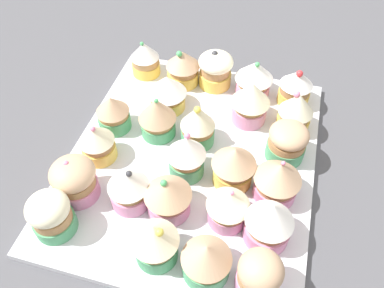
{
  "coord_description": "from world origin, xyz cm",
  "views": [
    {
      "loc": [
        -36.81,
        -10.13,
        48.68
      ],
      "look_at": [
        0.0,
        0.0,
        4.2
      ],
      "focal_mm": 36.11,
      "sensor_mm": 36.0,
      "label": 1
    }
  ],
  "objects_px": {
    "cupcake_3": "(287,142)",
    "cupcake_14": "(196,124)",
    "cupcake_7": "(228,206)",
    "cupcake_18": "(167,91)",
    "cupcake_8": "(234,165)",
    "cupcake_5": "(296,87)",
    "cupcake_0": "(259,275)",
    "cupcake_24": "(145,58)",
    "cupcake_9": "(251,101)",
    "cupcake_21": "(75,179)",
    "baking_tray": "(192,159)",
    "cupcake_12": "(168,195)",
    "cupcake_1": "(269,221)",
    "cupcake_11": "(158,242)",
    "cupcake_6": "(206,259)",
    "cupcake_10": "(254,77)",
    "cupcake_19": "(183,67)",
    "cupcake_23": "(113,113)",
    "cupcake_16": "(129,187)",
    "cupcake_17": "(157,116)",
    "cupcake_4": "(296,111)",
    "cupcake_20": "(51,214)",
    "cupcake_13": "(183,154)",
    "cupcake_15": "(216,69)",
    "cupcake_22": "(97,141)",
    "cupcake_2": "(277,180)"
  },
  "relations": [
    {
      "from": "cupcake_3",
      "to": "cupcake_14",
      "type": "height_order",
      "value": "cupcake_14"
    },
    {
      "from": "cupcake_7",
      "to": "cupcake_18",
      "type": "height_order",
      "value": "same"
    },
    {
      "from": "cupcake_3",
      "to": "cupcake_8",
      "type": "height_order",
      "value": "cupcake_8"
    },
    {
      "from": "cupcake_5",
      "to": "cupcake_18",
      "type": "bearing_deg",
      "value": 108.7
    },
    {
      "from": "cupcake_0",
      "to": "cupcake_24",
      "type": "height_order",
      "value": "cupcake_0"
    },
    {
      "from": "cupcake_9",
      "to": "cupcake_21",
      "type": "distance_m",
      "value": 0.3
    },
    {
      "from": "baking_tray",
      "to": "cupcake_18",
      "type": "xyz_separation_m",
      "value": [
        0.1,
        0.07,
        0.04
      ]
    },
    {
      "from": "cupcake_12",
      "to": "cupcake_18",
      "type": "distance_m",
      "value": 0.21
    },
    {
      "from": "cupcake_8",
      "to": "cupcake_24",
      "type": "xyz_separation_m",
      "value": [
        0.21,
        0.21,
        -0.0
      ]
    },
    {
      "from": "cupcake_1",
      "to": "cupcake_11",
      "type": "bearing_deg",
      "value": 116.79
    },
    {
      "from": "cupcake_6",
      "to": "cupcake_11",
      "type": "distance_m",
      "value": 0.06
    },
    {
      "from": "baking_tray",
      "to": "cupcake_10",
      "type": "distance_m",
      "value": 0.19
    },
    {
      "from": "cupcake_18",
      "to": "cupcake_1",
      "type": "bearing_deg",
      "value": -135.37
    },
    {
      "from": "cupcake_1",
      "to": "cupcake_24",
      "type": "distance_m",
      "value": 0.39
    },
    {
      "from": "cupcake_10",
      "to": "cupcake_19",
      "type": "distance_m",
      "value": 0.13
    },
    {
      "from": "cupcake_12",
      "to": "cupcake_7",
      "type": "bearing_deg",
      "value": -85.7
    },
    {
      "from": "cupcake_21",
      "to": "cupcake_23",
      "type": "xyz_separation_m",
      "value": [
        0.14,
        0.0,
        -0.0
      ]
    },
    {
      "from": "cupcake_12",
      "to": "cupcake_14",
      "type": "relative_size",
      "value": 0.89
    },
    {
      "from": "cupcake_7",
      "to": "cupcake_16",
      "type": "xyz_separation_m",
      "value": [
        -0.01,
        0.14,
        0.0
      ]
    },
    {
      "from": "cupcake_3",
      "to": "cupcake_17",
      "type": "relative_size",
      "value": 0.83
    },
    {
      "from": "cupcake_1",
      "to": "cupcake_3",
      "type": "bearing_deg",
      "value": -2.99
    },
    {
      "from": "cupcake_10",
      "to": "cupcake_14",
      "type": "distance_m",
      "value": 0.15
    },
    {
      "from": "cupcake_11",
      "to": "cupcake_23",
      "type": "distance_m",
      "value": 0.25
    },
    {
      "from": "cupcake_7",
      "to": "cupcake_11",
      "type": "height_order",
      "value": "cupcake_11"
    },
    {
      "from": "cupcake_1",
      "to": "cupcake_9",
      "type": "bearing_deg",
      "value": 15.99
    },
    {
      "from": "cupcake_6",
      "to": "cupcake_9",
      "type": "xyz_separation_m",
      "value": [
        0.28,
        -0.0,
        0.01
      ]
    },
    {
      "from": "cupcake_7",
      "to": "cupcake_23",
      "type": "height_order",
      "value": "cupcake_7"
    },
    {
      "from": "cupcake_0",
      "to": "cupcake_9",
      "type": "xyz_separation_m",
      "value": [
        0.28,
        0.06,
        0.01
      ]
    },
    {
      "from": "baking_tray",
      "to": "cupcake_19",
      "type": "xyz_separation_m",
      "value": [
        0.17,
        0.06,
        0.04
      ]
    },
    {
      "from": "cupcake_11",
      "to": "cupcake_14",
      "type": "height_order",
      "value": "cupcake_14"
    },
    {
      "from": "cupcake_3",
      "to": "cupcake_5",
      "type": "height_order",
      "value": "cupcake_5"
    },
    {
      "from": "baking_tray",
      "to": "cupcake_17",
      "type": "distance_m",
      "value": 0.09
    },
    {
      "from": "cupcake_4",
      "to": "cupcake_21",
      "type": "xyz_separation_m",
      "value": [
        -0.21,
        0.28,
        -0.0
      ]
    },
    {
      "from": "cupcake_18",
      "to": "cupcake_20",
      "type": "bearing_deg",
      "value": 164.52
    },
    {
      "from": "cupcake_13",
      "to": "cupcake_19",
      "type": "relative_size",
      "value": 1.12
    },
    {
      "from": "cupcake_15",
      "to": "cupcake_0",
      "type": "bearing_deg",
      "value": -159.24
    },
    {
      "from": "cupcake_8",
      "to": "cupcake_18",
      "type": "distance_m",
      "value": 0.19
    },
    {
      "from": "cupcake_19",
      "to": "cupcake_20",
      "type": "bearing_deg",
      "value": 166.54
    },
    {
      "from": "cupcake_10",
      "to": "cupcake_17",
      "type": "distance_m",
      "value": 0.19
    },
    {
      "from": "cupcake_11",
      "to": "cupcake_13",
      "type": "xyz_separation_m",
      "value": [
        0.14,
        0.01,
        0.0
      ]
    },
    {
      "from": "cupcake_6",
      "to": "cupcake_4",
      "type": "bearing_deg",
      "value": -15.72
    },
    {
      "from": "cupcake_23",
      "to": "cupcake_15",
      "type": "bearing_deg",
      "value": -42.15
    },
    {
      "from": "cupcake_19",
      "to": "cupcake_21",
      "type": "distance_m",
      "value": 0.29
    },
    {
      "from": "cupcake_14",
      "to": "cupcake_22",
      "type": "height_order",
      "value": "cupcake_14"
    },
    {
      "from": "cupcake_6",
      "to": "cupcake_23",
      "type": "relative_size",
      "value": 1.01
    },
    {
      "from": "cupcake_11",
      "to": "cupcake_20",
      "type": "relative_size",
      "value": 1.14
    },
    {
      "from": "cupcake_9",
      "to": "cupcake_22",
      "type": "height_order",
      "value": "cupcake_9"
    },
    {
      "from": "cupcake_6",
      "to": "cupcake_16",
      "type": "bearing_deg",
      "value": 60.81
    },
    {
      "from": "cupcake_24",
      "to": "cupcake_2",
      "type": "bearing_deg",
      "value": -128.02
    },
    {
      "from": "cupcake_3",
      "to": "cupcake_15",
      "type": "bearing_deg",
      "value": 46.28
    }
  ]
}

